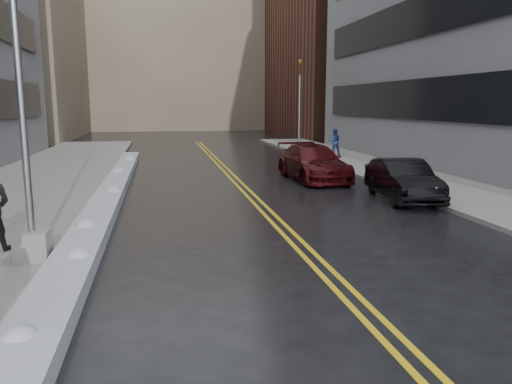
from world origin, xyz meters
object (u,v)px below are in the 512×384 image
fire_hydrant (404,172)px  pedestrian_east (334,142)px  car_maroon (313,162)px  lamppost (25,143)px  car_black (403,180)px  traffic_signal (299,102)px

fire_hydrant → pedestrian_east: 10.99m
car_maroon → lamppost: bearing=-134.2°
fire_hydrant → car_black: 3.19m
pedestrian_east → car_maroon: 9.59m
fire_hydrant → traffic_signal: bearing=92.0°
lamppost → traffic_signal: bearing=61.8°
car_black → pedestrian_east: bearing=87.1°
pedestrian_east → fire_hydrant: bearing=90.1°
traffic_signal → car_black: (-1.00, -16.81, -2.69)m
lamppost → pedestrian_east: (13.22, 18.95, -1.58)m
car_black → car_maroon: car_maroon is taller
car_maroon → fire_hydrant: bearing=-38.3°
traffic_signal → car_maroon: 12.31m
traffic_signal → lamppost: bearing=-118.2°
traffic_signal → pedestrian_east: (1.42, -3.05, -2.44)m
fire_hydrant → traffic_signal: (-0.50, 14.00, 2.85)m
lamppost → car_black: bearing=25.7°
lamppost → traffic_signal: (11.80, 22.00, 0.87)m
fire_hydrant → car_maroon: bearing=144.1°
traffic_signal → car_black: 17.05m
traffic_signal → car_maroon: traffic_signal is taller
traffic_signal → car_black: bearing=-93.4°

